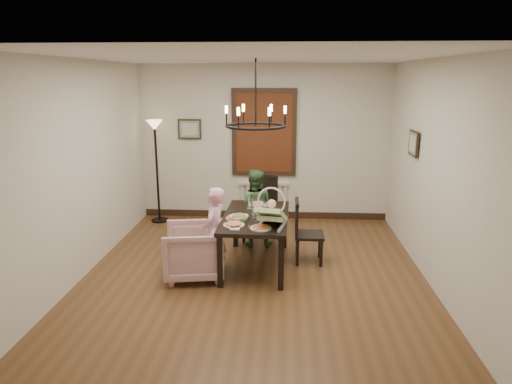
# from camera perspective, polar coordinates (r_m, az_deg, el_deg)

# --- Properties ---
(room_shell) EXTENTS (4.51, 5.00, 2.81)m
(room_shell) POSITION_cam_1_polar(r_m,az_deg,el_deg) (6.20, 0.06, 3.32)
(room_shell) COLOR brown
(room_shell) RESTS_ON ground
(dining_table) EXTENTS (0.91, 1.58, 0.73)m
(dining_table) POSITION_cam_1_polar(r_m,az_deg,el_deg) (6.26, -0.04, -3.71)
(dining_table) COLOR black
(dining_table) RESTS_ON room_shell
(chair_far) EXTENTS (0.58, 0.58, 1.07)m
(chair_far) POSITION_cam_1_polar(r_m,az_deg,el_deg) (7.25, 0.43, -2.12)
(chair_far) COLOR black
(chair_far) RESTS_ON room_shell
(chair_right) EXTENTS (0.40, 0.40, 0.91)m
(chair_right) POSITION_cam_1_polar(r_m,az_deg,el_deg) (6.49, 6.68, -4.90)
(chair_right) COLOR black
(chair_right) RESTS_ON room_shell
(armchair) EXTENTS (0.88, 0.87, 0.70)m
(armchair) POSITION_cam_1_polar(r_m,az_deg,el_deg) (6.08, -7.79, -7.34)
(armchair) COLOR #C7989F
(armchair) RESTS_ON room_shell
(elderly_woman) EXTENTS (0.31, 0.41, 1.00)m
(elderly_woman) POSITION_cam_1_polar(r_m,az_deg,el_deg) (6.00, -5.23, -6.03)
(elderly_woman) COLOR #DD9CAE
(elderly_woman) RESTS_ON room_shell
(seated_man) EXTENTS (0.49, 0.39, 1.00)m
(seated_man) POSITION_cam_1_polar(r_m,az_deg,el_deg) (7.09, -0.22, -2.77)
(seated_man) COLOR #3C633B
(seated_man) RESTS_ON room_shell
(baby_bouncer) EXTENTS (0.48, 0.59, 0.35)m
(baby_bouncer) POSITION_cam_1_polar(r_m,az_deg,el_deg) (5.75, 1.92, -2.67)
(baby_bouncer) COLOR #B7CF8F
(baby_bouncer) RESTS_ON dining_table
(salad_bowl) EXTENTS (0.28, 0.28, 0.07)m
(salad_bowl) POSITION_cam_1_polar(r_m,az_deg,el_deg) (6.04, -2.09, -3.19)
(salad_bowl) COLOR white
(salad_bowl) RESTS_ON dining_table
(pizza_platter) EXTENTS (0.28, 0.28, 0.04)m
(pizza_platter) POSITION_cam_1_polar(r_m,az_deg,el_deg) (6.08, -2.44, -3.24)
(pizza_platter) COLOR tan
(pizza_platter) RESTS_ON dining_table
(drinking_glass) EXTENTS (0.07, 0.07, 0.14)m
(drinking_glass) POSITION_cam_1_polar(r_m,az_deg,el_deg) (6.13, -0.18, -2.59)
(drinking_glass) COLOR silver
(drinking_glass) RESTS_ON dining_table
(window_blinds) EXTENTS (1.00, 0.03, 1.40)m
(window_blinds) POSITION_cam_1_polar(r_m,az_deg,el_deg) (8.23, 1.02, 7.44)
(window_blinds) COLOR #532210
(window_blinds) RESTS_ON room_shell
(radiator) EXTENTS (0.92, 0.12, 0.62)m
(radiator) POSITION_cam_1_polar(r_m,az_deg,el_deg) (8.49, 0.99, -0.95)
(radiator) COLOR silver
(radiator) RESTS_ON room_shell
(picture_back) EXTENTS (0.42, 0.03, 0.36)m
(picture_back) POSITION_cam_1_polar(r_m,az_deg,el_deg) (8.41, -8.29, 7.78)
(picture_back) COLOR black
(picture_back) RESTS_ON room_shell
(picture_right) EXTENTS (0.03, 0.42, 0.36)m
(picture_right) POSITION_cam_1_polar(r_m,az_deg,el_deg) (6.91, 19.08, 5.78)
(picture_right) COLOR black
(picture_right) RESTS_ON room_shell
(floor_lamp) EXTENTS (0.30, 0.30, 1.80)m
(floor_lamp) POSITION_cam_1_polar(r_m,az_deg,el_deg) (8.35, -12.26, 2.35)
(floor_lamp) COLOR black
(floor_lamp) RESTS_ON room_shell
(chandelier) EXTENTS (0.80, 0.80, 0.04)m
(chandelier) POSITION_cam_1_polar(r_m,az_deg,el_deg) (5.99, -0.04, 8.26)
(chandelier) COLOR black
(chandelier) RESTS_ON room_shell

